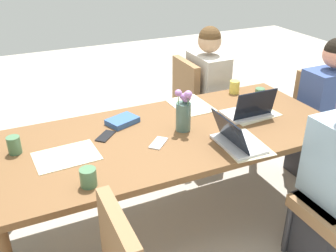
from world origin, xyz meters
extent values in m
plane|color=#B2A899|center=(0.00, 0.00, 0.00)|extent=(10.00, 10.00, 0.00)
cube|color=brown|center=(0.00, 0.00, 0.71)|extent=(2.27, 0.98, 0.04)
cylinder|color=brown|center=(-1.06, -0.41, 0.35)|extent=(0.07, 0.07, 0.69)
cylinder|color=brown|center=(1.06, -0.41, 0.35)|extent=(0.07, 0.07, 0.69)
cylinder|color=brown|center=(-1.06, 0.41, 0.35)|extent=(0.07, 0.07, 0.69)
cube|color=olive|center=(-1.47, -0.03, 0.41)|extent=(0.44, 0.44, 0.08)
cube|color=olive|center=(-1.47, -0.22, 0.68)|extent=(0.42, 0.06, 0.45)
cylinder|color=#333338|center=(-1.28, 0.16, 0.18)|extent=(0.04, 0.04, 0.37)
cylinder|color=#333338|center=(-1.66, -0.22, 0.18)|extent=(0.04, 0.04, 0.37)
cylinder|color=#333338|center=(-1.28, -0.22, 0.18)|extent=(0.04, 0.04, 0.37)
cube|color=#2D2D33|center=(-1.41, -0.03, 0.23)|extent=(0.34, 0.36, 0.45)
cube|color=#384C84|center=(-1.41, -0.03, 0.70)|extent=(0.40, 0.24, 0.50)
sphere|color=tan|center=(-1.41, -0.03, 1.07)|extent=(0.20, 0.20, 0.20)
cylinder|color=#333338|center=(-0.58, 0.59, 0.18)|extent=(0.04, 0.04, 0.37)
cylinder|color=#333338|center=(-0.96, 0.59, 0.18)|extent=(0.04, 0.04, 0.37)
cube|color=#2D2D33|center=(-0.77, 0.72, 0.23)|extent=(0.36, 0.34, 0.45)
cube|color=olive|center=(-0.75, -0.84, 0.41)|extent=(0.44, 0.44, 0.08)
cube|color=olive|center=(-0.56, -0.84, 0.68)|extent=(0.06, 0.42, 0.45)
cylinder|color=#333338|center=(-0.94, -1.03, 0.18)|extent=(0.04, 0.04, 0.37)
cylinder|color=#333338|center=(-0.94, -0.65, 0.18)|extent=(0.04, 0.04, 0.37)
cylinder|color=#333338|center=(-0.56, -1.03, 0.18)|extent=(0.04, 0.04, 0.37)
cylinder|color=#333338|center=(-0.56, -0.65, 0.18)|extent=(0.04, 0.04, 0.37)
cube|color=#2D2D33|center=(-0.75, -0.78, 0.23)|extent=(0.36, 0.34, 0.45)
cube|color=#B7B2A8|center=(-0.75, -0.78, 0.70)|extent=(0.24, 0.40, 0.50)
sphere|color=tan|center=(-0.75, -0.78, 1.07)|extent=(0.20, 0.20, 0.20)
sphere|color=#51381E|center=(-0.75, -0.78, 1.10)|extent=(0.19, 0.19, 0.19)
cylinder|color=#4C6B60|center=(-0.11, 0.00, 0.83)|extent=(0.10, 0.10, 0.19)
sphere|color=#B27AC6|center=(-0.07, 0.00, 1.00)|extent=(0.05, 0.05, 0.05)
cylinder|color=#477A3D|center=(-0.07, 0.00, 0.96)|extent=(0.01, 0.01, 0.08)
sphere|color=#B27AC6|center=(-0.12, 0.04, 0.99)|extent=(0.05, 0.05, 0.05)
cylinder|color=#477A3D|center=(-0.12, 0.04, 0.96)|extent=(0.01, 0.01, 0.07)
sphere|color=#B27AC6|center=(-0.13, 0.00, 0.96)|extent=(0.06, 0.06, 0.06)
cylinder|color=#477A3D|center=(-0.13, 0.00, 0.94)|extent=(0.01, 0.01, 0.04)
sphere|color=#B27AC6|center=(-0.11, -0.01, 0.96)|extent=(0.04, 0.04, 0.04)
cylinder|color=#477A3D|center=(-0.11, -0.01, 0.94)|extent=(0.01, 0.01, 0.04)
cube|color=beige|center=(0.66, 0.02, 0.73)|extent=(0.37, 0.28, 0.00)
cube|color=beige|center=(-0.66, -0.02, 0.73)|extent=(0.38, 0.29, 0.00)
cube|color=beige|center=(-0.35, 0.33, 0.73)|extent=(0.29, 0.38, 0.00)
cube|color=beige|center=(-0.34, -0.33, 0.73)|extent=(0.27, 0.37, 0.00)
cube|color=silver|center=(-0.32, 0.33, 0.74)|extent=(0.22, 0.32, 0.02)
cube|color=black|center=(-0.25, 0.33, 0.84)|extent=(0.09, 0.31, 0.19)
cube|color=silver|center=(-0.62, -0.01, 0.74)|extent=(0.32, 0.22, 0.02)
cube|color=black|center=(-0.62, 0.08, 0.85)|extent=(0.31, 0.05, 0.20)
cylinder|color=#DBC64C|center=(-0.77, -0.40, 0.78)|extent=(0.08, 0.08, 0.10)
cylinder|color=#47704C|center=(0.61, 0.35, 0.78)|extent=(0.09, 0.09, 0.10)
cylinder|color=#47704C|center=(-0.89, -0.23, 0.77)|extent=(0.07, 0.07, 0.08)
cylinder|color=#47704C|center=(0.92, -0.15, 0.78)|extent=(0.08, 0.08, 0.11)
cube|color=#335693|center=(0.22, -0.26, 0.75)|extent=(0.24, 0.20, 0.04)
cube|color=black|center=(0.38, -0.12, 0.74)|extent=(0.16, 0.16, 0.01)
cube|color=silver|center=(0.11, 0.10, 0.74)|extent=(0.16, 0.16, 0.01)
camera|label=1|loc=(0.91, 1.97, 1.88)|focal=40.69mm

